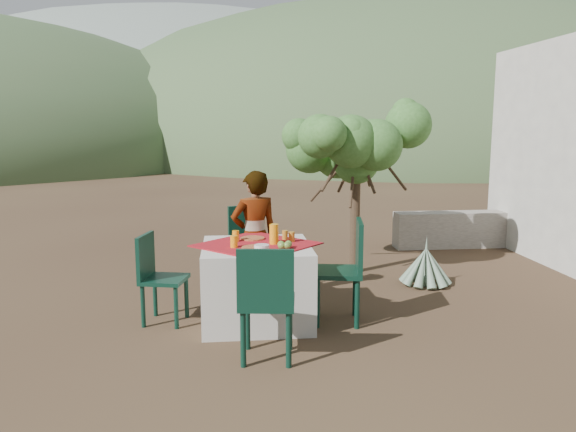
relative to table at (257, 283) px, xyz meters
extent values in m
plane|color=#332117|center=(-0.02, -0.38, -0.38)|extent=(160.00, 160.00, 0.00)
cube|color=beige|center=(0.00, 0.00, 0.00)|extent=(1.02, 1.02, 0.75)
cube|color=#A61824|center=(0.00, 0.00, 0.38)|extent=(1.30, 1.30, 0.01)
cylinder|color=black|center=(-0.11, 0.84, -0.14)|extent=(0.05, 0.05, 0.47)
cylinder|color=black|center=(0.23, 0.95, -0.14)|extent=(0.05, 0.05, 0.47)
cylinder|color=black|center=(-0.22, 1.18, -0.14)|extent=(0.05, 0.05, 0.47)
cylinder|color=black|center=(0.12, 1.29, -0.14)|extent=(0.05, 0.05, 0.47)
cube|color=black|center=(0.00, 1.06, 0.09)|extent=(0.56, 0.56, 0.04)
cube|color=black|center=(-0.06, 1.25, 0.34)|extent=(0.43, 0.18, 0.46)
cylinder|color=black|center=(0.24, -0.74, -0.14)|extent=(0.05, 0.05, 0.47)
cylinder|color=black|center=(-0.11, -0.69, -0.14)|extent=(0.05, 0.05, 0.47)
cylinder|color=black|center=(0.19, -1.09, -0.14)|extent=(0.05, 0.05, 0.47)
cylinder|color=black|center=(-0.16, -1.05, -0.14)|extent=(0.05, 0.05, 0.47)
cube|color=black|center=(0.04, -0.89, 0.09)|extent=(0.49, 0.49, 0.04)
cube|color=black|center=(0.01, -1.09, 0.34)|extent=(0.44, 0.10, 0.46)
cylinder|color=black|center=(-0.76, -0.14, -0.17)|extent=(0.04, 0.04, 0.42)
cylinder|color=black|center=(-0.69, 0.17, -0.17)|extent=(0.04, 0.04, 0.42)
cylinder|color=black|center=(-1.07, -0.07, -0.17)|extent=(0.04, 0.04, 0.42)
cylinder|color=black|center=(-1.00, 0.24, -0.17)|extent=(0.04, 0.04, 0.42)
cube|color=black|center=(-0.88, 0.05, 0.04)|extent=(0.48, 0.48, 0.04)
cube|color=black|center=(-1.05, 0.09, 0.27)|extent=(0.13, 0.39, 0.42)
cylinder|color=black|center=(0.61, 0.12, -0.13)|extent=(0.05, 0.05, 0.49)
cylinder|color=black|center=(0.55, -0.25, -0.13)|extent=(0.05, 0.05, 0.49)
cylinder|color=black|center=(0.98, 0.05, -0.13)|extent=(0.05, 0.05, 0.49)
cylinder|color=black|center=(0.92, -0.31, -0.13)|extent=(0.05, 0.05, 0.49)
cube|color=black|center=(0.76, -0.10, 0.11)|extent=(0.53, 0.53, 0.04)
cube|color=black|center=(0.97, -0.13, 0.37)|extent=(0.12, 0.46, 0.48)
imported|color=#8C6651|center=(0.01, 0.62, 0.33)|extent=(0.59, 0.47, 1.41)
cylinder|color=#483624|center=(1.34, 1.69, 0.34)|extent=(0.12, 0.12, 1.43)
sphere|color=#336424|center=(1.34, 1.69, 1.05)|extent=(0.61, 0.61, 0.61)
sphere|color=#336424|center=(1.90, 1.69, 1.21)|extent=(0.57, 0.57, 0.57)
sphere|color=#336424|center=(0.83, 1.80, 1.16)|extent=(0.53, 0.53, 0.53)
sphere|color=#336424|center=(1.44, 2.26, 1.26)|extent=(0.55, 0.55, 0.55)
sphere|color=#336424|center=(1.39, 1.18, 1.11)|extent=(0.49, 0.49, 0.49)
sphere|color=gray|center=(2.05, 1.04, -0.34)|extent=(0.20, 0.20, 0.20)
cone|color=gray|center=(2.05, 1.04, -0.08)|extent=(0.11, 0.11, 0.58)
cone|color=gray|center=(2.18, 0.99, -0.15)|extent=(0.35, 0.20, 0.50)
cone|color=gray|center=(2.18, 1.07, -0.15)|extent=(0.35, 0.18, 0.50)
cone|color=gray|center=(2.14, 1.14, -0.15)|extent=(0.27, 0.31, 0.51)
cone|color=gray|center=(2.06, 1.17, -0.15)|extent=(0.12, 0.35, 0.49)
cone|color=gray|center=(1.98, 1.15, -0.15)|extent=(0.25, 0.32, 0.51)
cone|color=gray|center=(1.93, 1.08, -0.15)|extent=(0.35, 0.20, 0.50)
cone|color=gray|center=(1.93, 1.00, -0.15)|extent=(0.35, 0.18, 0.50)
cone|color=gray|center=(1.97, 0.93, -0.15)|extent=(0.27, 0.31, 0.51)
cone|color=gray|center=(2.05, 0.91, -0.15)|extent=(0.12, 0.35, 0.49)
cone|color=gray|center=(2.13, 0.93, -0.15)|extent=(0.25, 0.32, 0.51)
cube|color=gray|center=(3.58, 3.02, -0.10)|extent=(2.60, 0.35, 0.55)
ellipsoid|color=#36522E|center=(11.98, 35.62, -0.38)|extent=(48.00, 48.00, 20.00)
ellipsoid|color=slate|center=(-4.02, 51.62, -0.38)|extent=(60.00, 60.00, 24.00)
ellipsoid|color=slate|center=(27.98, 45.62, -0.38)|extent=(36.00, 36.00, 14.00)
cylinder|color=brown|center=(-0.03, 0.24, 0.39)|extent=(0.24, 0.24, 0.01)
cylinder|color=brown|center=(-0.04, -0.19, 0.39)|extent=(0.22, 0.22, 0.01)
cylinder|color=orange|center=(-0.19, 0.14, 0.44)|extent=(0.07, 0.07, 0.11)
cylinder|color=orange|center=(-0.21, -0.13, 0.44)|extent=(0.07, 0.07, 0.11)
cylinder|color=orange|center=(0.17, -0.01, 0.48)|extent=(0.09, 0.09, 0.19)
cylinder|color=brown|center=(0.03, -0.33, 0.39)|extent=(0.20, 0.20, 0.01)
cylinder|color=white|center=(0.03, -0.33, 0.42)|extent=(0.14, 0.14, 0.05)
cylinder|color=#BA7720|center=(0.35, 0.07, 0.43)|extent=(0.06, 0.06, 0.10)
cylinder|color=#BA7720|center=(0.29, 0.18, 0.43)|extent=(0.06, 0.06, 0.09)
cube|color=white|center=(0.18, 0.07, 0.43)|extent=(0.08, 0.05, 0.09)
sphere|color=olive|center=(0.22, -0.21, 0.42)|extent=(0.07, 0.07, 0.07)
sphere|color=olive|center=(0.29, -0.20, 0.42)|extent=(0.07, 0.07, 0.07)
sphere|color=olive|center=(0.27, -0.26, 0.42)|extent=(0.07, 0.07, 0.07)
sphere|color=olive|center=(0.22, -0.26, 0.42)|extent=(0.07, 0.07, 0.07)
camera|label=1|loc=(-0.24, -5.22, 1.50)|focal=35.00mm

